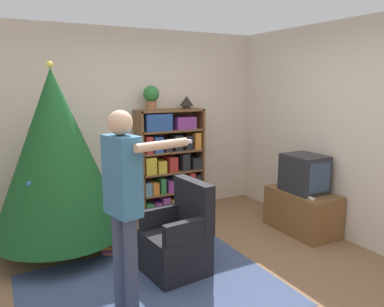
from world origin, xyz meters
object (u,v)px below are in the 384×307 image
at_px(armchair, 178,241).
at_px(standing_person, 124,196).
at_px(bookshelf, 170,162).
at_px(potted_plant, 151,96).
at_px(television, 304,173).
at_px(table_lamp, 187,101).
at_px(christmas_tree, 56,154).

height_order(armchair, standing_person, standing_person).
distance_m(bookshelf, armchair, 1.79).
xyz_separation_m(standing_person, potted_plant, (1.07, 2.02, 0.70)).
distance_m(bookshelf, television, 1.86).
height_order(standing_person, potted_plant, potted_plant).
relative_size(television, armchair, 0.55).
distance_m(television, potted_plant, 2.25).
xyz_separation_m(bookshelf, table_lamp, (0.28, 0.01, 0.86)).
bearing_deg(christmas_tree, television, -16.78).
bearing_deg(potted_plant, table_lamp, 0.00).
xyz_separation_m(television, armchair, (-1.85, -0.19, -0.44)).
relative_size(christmas_tree, armchair, 2.28).
height_order(bookshelf, potted_plant, potted_plant).
bearing_deg(christmas_tree, standing_person, -78.78).
bearing_deg(christmas_tree, bookshelf, 19.67).
xyz_separation_m(television, christmas_tree, (-2.81, 0.85, 0.36)).
bearing_deg(christmas_tree, potted_plant, 23.36).
bearing_deg(bookshelf, standing_person, -123.50).
relative_size(bookshelf, christmas_tree, 0.72).
bearing_deg(standing_person, armchair, 107.68).
relative_size(armchair, potted_plant, 2.80).
distance_m(bookshelf, christmas_tree, 1.75).
height_order(christmas_tree, potted_plant, christmas_tree).
relative_size(bookshelf, armchair, 1.64).
bearing_deg(table_lamp, christmas_tree, -162.83).
bearing_deg(television, armchair, -174.26).
bearing_deg(standing_person, table_lamp, 128.30).
relative_size(standing_person, potted_plant, 5.10).
bearing_deg(bookshelf, television, -49.99).
bearing_deg(potted_plant, christmas_tree, -156.64).
height_order(bookshelf, armchair, bookshelf).
bearing_deg(armchair, table_lamp, 144.00).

